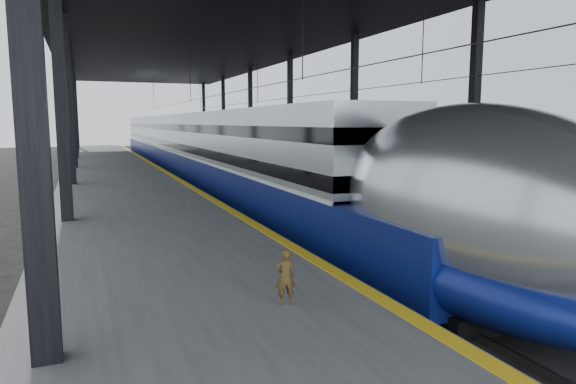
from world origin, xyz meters
TOP-DOWN VIEW (x-y plane):
  - ground at (0.00, 0.00)m, footprint 160.00×160.00m
  - platform at (-3.50, 20.00)m, footprint 6.00×80.00m
  - yellow_strip at (-0.70, 20.00)m, footprint 0.30×80.00m
  - rails at (4.50, 20.00)m, footprint 6.52×80.00m
  - canopy at (1.90, 20.00)m, footprint 18.00×75.00m
  - tgv_train at (2.00, 24.00)m, footprint 3.15×65.20m
  - second_train at (7.00, 34.94)m, footprint 3.11×56.05m
  - child at (-2.28, -4.24)m, footprint 0.36×0.27m

SIDE VIEW (x-z plane):
  - ground at x=0.00m, z-range 0.00..0.00m
  - rails at x=4.50m, z-range 0.00..0.16m
  - platform at x=-3.50m, z-range 0.00..1.00m
  - yellow_strip at x=-0.70m, z-range 1.00..1.01m
  - child at x=-2.28m, z-range 1.00..1.92m
  - tgv_train at x=2.00m, z-range -0.15..4.37m
  - second_train at x=7.00m, z-range 0.03..4.31m
  - canopy at x=1.90m, z-range 4.38..13.85m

